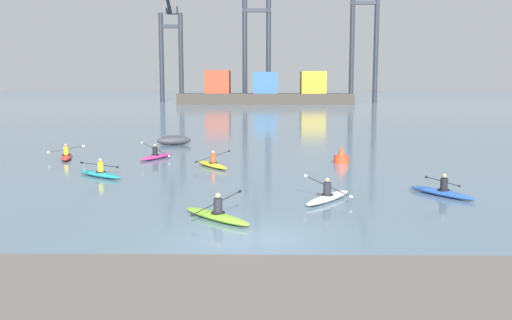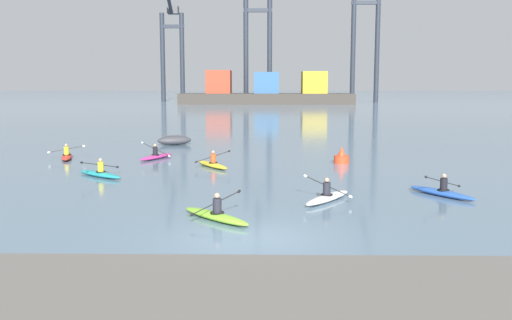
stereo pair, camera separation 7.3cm
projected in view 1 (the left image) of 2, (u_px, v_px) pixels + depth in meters
The scene contains 14 objects.
ground_plane at pixel (248, 239), 16.99m from camera, with size 800.00×800.00×0.00m, color slate.
container_barge at pixel (265, 92), 132.96m from camera, with size 40.68×9.81×7.85m.
gantry_crane_west at pixel (171, 41), 146.88m from camera, with size 6.32×16.69×31.77m.
gantry_crane_west_mid at pixel (257, 30), 138.34m from camera, with size 7.07×18.19×34.58m.
gantry_crane_east_mid at pixel (365, 26), 141.29m from camera, with size 7.26×18.37×36.85m.
capsized_dinghy at pixel (174, 140), 43.15m from camera, with size 2.82×1.94×0.76m.
channel_buoy at pixel (341, 157), 33.21m from camera, with size 0.90×0.90×1.00m.
kayak_teal at pixel (100, 173), 28.32m from camera, with size 2.99×2.65×0.95m.
kayak_blue at pixel (442, 192), 23.51m from camera, with size 2.31×3.20×0.97m.
kayak_magenta at pixel (156, 156), 35.13m from camera, with size 2.02×3.36×1.06m.
kayak_lime at pixel (216, 215), 19.33m from camera, with size 2.76×2.90×0.95m.
kayak_white at pixel (328, 197), 22.48m from camera, with size 2.38×3.17×1.00m.
kayak_red at pixel (66, 156), 35.17m from camera, with size 2.19×3.43×0.95m.
kayak_yellow at pixel (213, 164), 31.62m from camera, with size 2.27×3.22×0.95m.
Camera 1 is at (0.49, -16.52, 4.62)m, focal length 39.64 mm.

